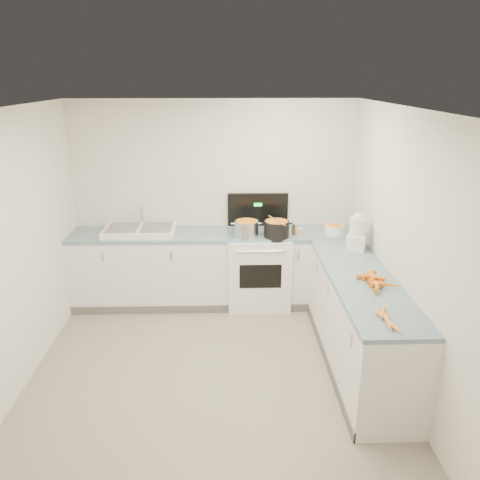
{
  "coord_description": "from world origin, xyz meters",
  "views": [
    {
      "loc": [
        0.17,
        -3.73,
        2.75
      ],
      "look_at": [
        0.3,
        1.1,
        1.05
      ],
      "focal_mm": 35.0,
      "sensor_mm": 36.0,
      "label": 1
    }
  ],
  "objects_px": {
    "spice_jar": "(301,232)",
    "steel_pot": "(246,230)",
    "sink": "(140,230)",
    "food_processor": "(357,234)",
    "extract_bottle": "(294,231)",
    "mixing_bowl": "(334,229)",
    "black_pot": "(276,230)",
    "stove": "(259,268)"
  },
  "relations": [
    {
      "from": "sink",
      "to": "steel_pot",
      "type": "distance_m",
      "value": 1.3
    },
    {
      "from": "food_processor",
      "to": "stove",
      "type": "bearing_deg",
      "value": 149.43
    },
    {
      "from": "sink",
      "to": "food_processor",
      "type": "relative_size",
      "value": 2.14
    },
    {
      "from": "sink",
      "to": "steel_pot",
      "type": "xyz_separation_m",
      "value": [
        1.29,
        -0.16,
        0.05
      ]
    },
    {
      "from": "spice_jar",
      "to": "steel_pot",
      "type": "bearing_deg",
      "value": -179.37
    },
    {
      "from": "sink",
      "to": "mixing_bowl",
      "type": "distance_m",
      "value": 2.36
    },
    {
      "from": "spice_jar",
      "to": "food_processor",
      "type": "relative_size",
      "value": 0.2
    },
    {
      "from": "sink",
      "to": "spice_jar",
      "type": "distance_m",
      "value": 1.94
    },
    {
      "from": "stove",
      "to": "sink",
      "type": "bearing_deg",
      "value": 179.38
    },
    {
      "from": "steel_pot",
      "to": "food_processor",
      "type": "bearing_deg",
      "value": -21.25
    },
    {
      "from": "steel_pot",
      "to": "black_pot",
      "type": "bearing_deg",
      "value": -3.18
    },
    {
      "from": "steel_pot",
      "to": "extract_bottle",
      "type": "height_order",
      "value": "steel_pot"
    },
    {
      "from": "steel_pot",
      "to": "mixing_bowl",
      "type": "height_order",
      "value": "steel_pot"
    },
    {
      "from": "mixing_bowl",
      "to": "food_processor",
      "type": "bearing_deg",
      "value": -76.53
    },
    {
      "from": "steel_pot",
      "to": "sink",
      "type": "bearing_deg",
      "value": 172.84
    },
    {
      "from": "black_pot",
      "to": "spice_jar",
      "type": "height_order",
      "value": "black_pot"
    },
    {
      "from": "spice_jar",
      "to": "food_processor",
      "type": "distance_m",
      "value": 0.73
    },
    {
      "from": "steel_pot",
      "to": "food_processor",
      "type": "height_order",
      "value": "food_processor"
    },
    {
      "from": "steel_pot",
      "to": "extract_bottle",
      "type": "relative_size",
      "value": 2.58
    },
    {
      "from": "stove",
      "to": "mixing_bowl",
      "type": "distance_m",
      "value": 1.05
    },
    {
      "from": "stove",
      "to": "steel_pot",
      "type": "distance_m",
      "value": 0.59
    },
    {
      "from": "food_processor",
      "to": "sink",
      "type": "bearing_deg",
      "value": 165.85
    },
    {
      "from": "stove",
      "to": "food_processor",
      "type": "xyz_separation_m",
      "value": [
        1.03,
        -0.61,
        0.64
      ]
    },
    {
      "from": "extract_bottle",
      "to": "mixing_bowl",
      "type": "bearing_deg",
      "value": 4.25
    },
    {
      "from": "sink",
      "to": "extract_bottle",
      "type": "distance_m",
      "value": 1.86
    },
    {
      "from": "stove",
      "to": "mixing_bowl",
      "type": "bearing_deg",
      "value": -4.56
    },
    {
      "from": "steel_pot",
      "to": "black_pot",
      "type": "distance_m",
      "value": 0.36
    },
    {
      "from": "extract_bottle",
      "to": "steel_pot",
      "type": "bearing_deg",
      "value": -176.26
    },
    {
      "from": "spice_jar",
      "to": "mixing_bowl",
      "type": "bearing_deg",
      "value": 9.12
    },
    {
      "from": "black_pot",
      "to": "spice_jar",
      "type": "distance_m",
      "value": 0.3
    },
    {
      "from": "steel_pot",
      "to": "spice_jar",
      "type": "bearing_deg",
      "value": 0.63
    },
    {
      "from": "stove",
      "to": "spice_jar",
      "type": "xyz_separation_m",
      "value": [
        0.49,
        -0.14,
        0.51
      ]
    },
    {
      "from": "black_pot",
      "to": "food_processor",
      "type": "distance_m",
      "value": 0.95
    },
    {
      "from": "stove",
      "to": "mixing_bowl",
      "type": "xyz_separation_m",
      "value": [
        0.9,
        -0.07,
        0.52
      ]
    },
    {
      "from": "steel_pot",
      "to": "black_pot",
      "type": "relative_size",
      "value": 0.96
    },
    {
      "from": "spice_jar",
      "to": "food_processor",
      "type": "height_order",
      "value": "food_processor"
    },
    {
      "from": "steel_pot",
      "to": "extract_bottle",
      "type": "xyz_separation_m",
      "value": [
        0.57,
        0.04,
        -0.03
      ]
    },
    {
      "from": "stove",
      "to": "food_processor",
      "type": "relative_size",
      "value": 3.38
    },
    {
      "from": "black_pot",
      "to": "extract_bottle",
      "type": "bearing_deg",
      "value": 14.92
    },
    {
      "from": "black_pot",
      "to": "mixing_bowl",
      "type": "bearing_deg",
      "value": 7.52
    },
    {
      "from": "sink",
      "to": "food_processor",
      "type": "distance_m",
      "value": 2.56
    },
    {
      "from": "spice_jar",
      "to": "stove",
      "type": "bearing_deg",
      "value": 164.08
    }
  ]
}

